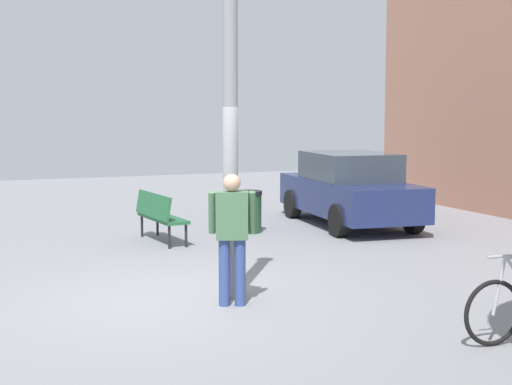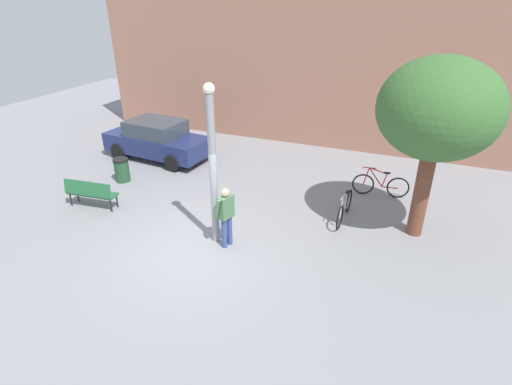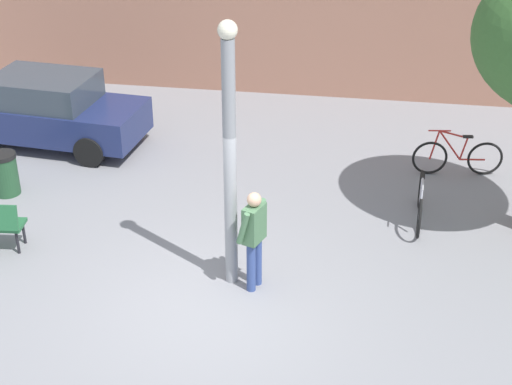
# 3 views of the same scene
# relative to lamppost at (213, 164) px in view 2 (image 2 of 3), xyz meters

# --- Properties ---
(ground_plane) EXTENTS (36.00, 36.00, 0.00)m
(ground_plane) POSITION_rel_lamppost_xyz_m (-0.21, -0.67, -2.23)
(ground_plane) COLOR gray
(building_facade) EXTENTS (18.93, 2.00, 6.17)m
(building_facade) POSITION_rel_lamppost_xyz_m (-0.21, 9.27, 0.85)
(building_facade) COLOR #9E6B56
(building_facade) RESTS_ON ground_plane
(lamppost) EXTENTS (0.28, 0.28, 4.20)m
(lamppost) POSITION_rel_lamppost_xyz_m (0.00, 0.00, 0.00)
(lamppost) COLOR gray
(lamppost) RESTS_ON ground_plane
(person_by_lamppost) EXTENTS (0.42, 0.63, 1.67)m
(person_by_lamppost) POSITION_rel_lamppost_xyz_m (0.38, -0.12, -1.27)
(person_by_lamppost) COLOR #334784
(person_by_lamppost) RESTS_ON ground_plane
(park_bench) EXTENTS (1.64, 0.64, 0.92)m
(park_bench) POSITION_rel_lamppost_xyz_m (-4.41, 0.19, -1.69)
(park_bench) COLOR #236038
(park_bench) RESTS_ON ground_plane
(plaza_tree) EXTENTS (2.96, 2.96, 4.76)m
(plaza_tree) POSITION_rel_lamppost_xyz_m (4.93, 2.39, 1.23)
(plaza_tree) COLOR brown
(plaza_tree) RESTS_ON ground_plane
(bicycle_red) EXTENTS (1.80, 0.29, 0.97)m
(bicycle_red) POSITION_rel_lamppost_xyz_m (3.75, 4.38, -1.85)
(bicycle_red) COLOR black
(bicycle_red) RESTS_ON ground_plane
(bicycle_silver) EXTENTS (0.13, 1.81, 0.97)m
(bicycle_silver) POSITION_rel_lamppost_xyz_m (2.97, 2.38, -1.85)
(bicycle_silver) COLOR black
(bicycle_silver) RESTS_ON ground_plane
(parked_car_navy) EXTENTS (4.34, 2.12, 1.55)m
(parked_car_navy) POSITION_rel_lamppost_xyz_m (-4.92, 4.50, -1.46)
(parked_car_navy) COLOR navy
(parked_car_navy) RESTS_ON ground_plane
(trash_bin) EXTENTS (0.53, 0.53, 0.84)m
(trash_bin) POSITION_rel_lamppost_xyz_m (-4.82, 2.16, -1.81)
(trash_bin) COLOR #234C2D
(trash_bin) RESTS_ON ground_plane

